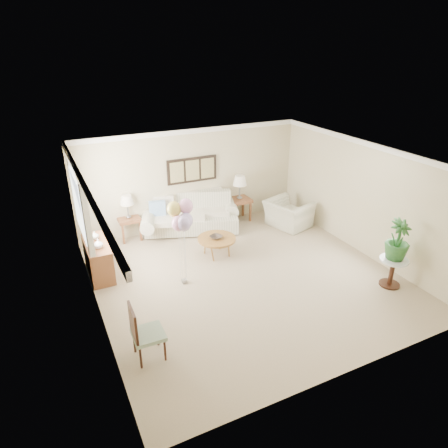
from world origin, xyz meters
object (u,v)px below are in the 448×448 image
at_px(sofa, 190,216).
at_px(coffee_table, 217,239).
at_px(balloon_cluster, 182,217).
at_px(armchair, 288,214).
at_px(accent_chair, 143,332).

bearing_deg(sofa, coffee_table, -88.77).
height_order(coffee_table, balloon_cluster, balloon_cluster).
distance_m(sofa, balloon_cluster, 2.79).
bearing_deg(armchair, sofa, 52.99).
distance_m(sofa, accent_chair, 4.74).
distance_m(sofa, armchair, 2.61).
bearing_deg(armchair, coffee_table, 89.05).
bearing_deg(balloon_cluster, coffee_table, 35.02).
xyz_separation_m(accent_chair, balloon_cluster, (1.32, 1.76, 0.97)).
relative_size(coffee_table, balloon_cluster, 0.49).
distance_m(accent_chair, balloon_cluster, 2.41).
height_order(accent_chair, balloon_cluster, balloon_cluster).
xyz_separation_m(sofa, accent_chair, (-2.38, -4.10, 0.13)).
bearing_deg(coffee_table, accent_chair, -133.68).
bearing_deg(coffee_table, armchair, 14.83).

